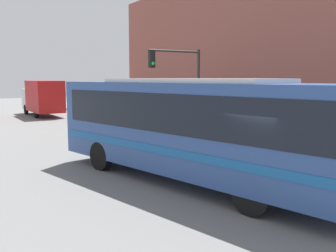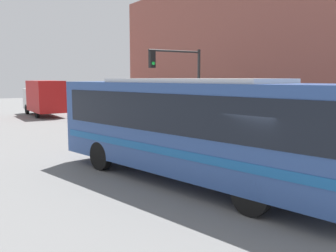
% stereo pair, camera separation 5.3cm
% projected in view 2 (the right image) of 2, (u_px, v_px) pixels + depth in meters
% --- Properties ---
extents(ground_plane, '(120.00, 120.00, 0.00)m').
position_uv_depth(ground_plane, '(261.00, 203.00, 10.19)').
color(ground_plane, slate).
extents(sidewalk, '(3.30, 70.00, 0.17)m').
position_uv_depth(sidewalk, '(134.00, 119.00, 30.25)').
color(sidewalk, gray).
rests_on(sidewalk, ground_plane).
extents(building_facade, '(6.00, 22.88, 9.84)m').
position_uv_depth(building_facade, '(243.00, 55.00, 25.70)').
color(building_facade, brown).
rests_on(building_facade, ground_plane).
extents(city_bus, '(4.89, 11.39, 3.37)m').
position_uv_depth(city_bus, '(191.00, 123.00, 11.97)').
color(city_bus, '#2D4C8C').
rests_on(city_bus, ground_plane).
extents(delivery_truck, '(2.25, 6.97, 3.14)m').
position_uv_depth(delivery_truck, '(43.00, 97.00, 33.40)').
color(delivery_truck, '#B21919').
rests_on(delivery_truck, ground_plane).
extents(fire_hydrant, '(0.23, 0.31, 0.78)m').
position_uv_depth(fire_hydrant, '(254.00, 139.00, 17.38)').
color(fire_hydrant, gold).
rests_on(fire_hydrant, sidewalk).
extents(traffic_light_pole, '(3.28, 0.35, 4.78)m').
position_uv_depth(traffic_light_pole, '(181.00, 76.00, 20.29)').
color(traffic_light_pole, '#2D2D2D').
rests_on(traffic_light_pole, sidewalk).
extents(parking_meter, '(0.14, 0.14, 1.18)m').
position_uv_depth(parking_meter, '(189.00, 120.00, 21.79)').
color(parking_meter, '#2D2D2D').
rests_on(parking_meter, sidewalk).
extents(pedestrian_near_corner, '(0.34, 0.34, 1.81)m').
position_uv_depth(pedestrian_near_corner, '(235.00, 120.00, 20.21)').
color(pedestrian_near_corner, '#23283D').
rests_on(pedestrian_near_corner, sidewalk).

